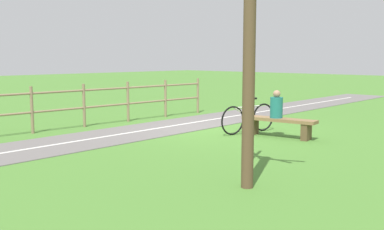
# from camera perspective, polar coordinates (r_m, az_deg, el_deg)

# --- Properties ---
(ground_plane) EXTENTS (80.00, 80.00, 0.00)m
(ground_plane) POSITION_cam_1_polar(r_m,az_deg,el_deg) (12.31, 3.21, -1.89)
(ground_plane) COLOR #477A2D
(paved_path) EXTENTS (2.79, 36.03, 0.02)m
(paved_path) POSITION_cam_1_polar(r_m,az_deg,el_deg) (10.70, -16.14, -3.55)
(paved_path) COLOR #66605E
(paved_path) RESTS_ON ground_plane
(path_centre_line) EXTENTS (0.71, 32.00, 0.00)m
(path_centre_line) POSITION_cam_1_polar(r_m,az_deg,el_deg) (10.70, -16.14, -3.49)
(path_centre_line) COLOR silver
(path_centre_line) RESTS_ON paved_path
(bench) EXTENTS (1.93, 0.67, 0.48)m
(bench) POSITION_cam_1_polar(r_m,az_deg,el_deg) (11.30, 11.07, -1.11)
(bench) COLOR brown
(bench) RESTS_ON ground_plane
(person_seated) EXTENTS (0.36, 0.36, 0.69)m
(person_seated) POSITION_cam_1_polar(r_m,az_deg,el_deg) (11.28, 10.77, 1.14)
(person_seated) COLOR #1E6B66
(person_seated) RESTS_ON bench
(bicycle) EXTENTS (0.38, 1.83, 0.93)m
(bicycle) POSITION_cam_1_polar(r_m,az_deg,el_deg) (11.80, 7.24, -0.40)
(bicycle) COLOR black
(bicycle) RESTS_ON ground_plane
(backpack) EXTENTS (0.41, 0.40, 0.43)m
(backpack) POSITION_cam_1_polar(r_m,az_deg,el_deg) (12.38, 7.38, -0.88)
(backpack) COLOR black
(backpack) RESTS_ON ground_plane
(fence_roadside) EXTENTS (0.44, 14.01, 1.24)m
(fence_roadside) POSITION_cam_1_polar(r_m,az_deg,el_deg) (12.01, -23.19, 0.77)
(fence_roadside) COLOR #847051
(fence_roadside) RESTS_ON ground_plane
(tree_far_right) EXTENTS (1.09, 1.02, 4.57)m
(tree_far_right) POSITION_cam_1_polar(r_m,az_deg,el_deg) (6.65, 7.35, 8.00)
(tree_far_right) COLOR brown
(tree_far_right) RESTS_ON ground_plane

